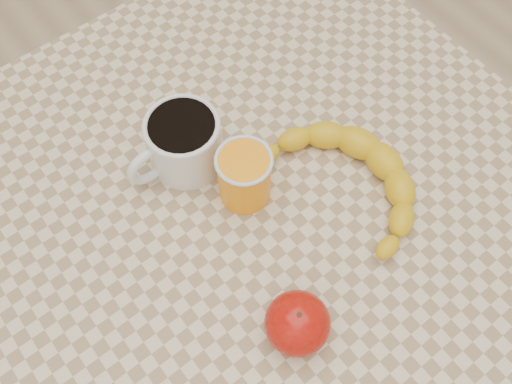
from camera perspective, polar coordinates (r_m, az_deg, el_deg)
ground at (r=1.44m, az=0.00°, el=-14.57°), size 3.00×3.00×0.00m
table at (r=0.81m, az=0.00°, el=-3.53°), size 0.80×0.80×0.75m
coffee_mug at (r=0.73m, az=-7.36°, el=4.99°), size 0.13×0.10×0.08m
orange_juice_glass at (r=0.70m, az=-1.17°, el=1.62°), size 0.07×0.07×0.08m
apple at (r=0.64m, az=4.17°, el=-12.94°), size 0.09×0.09×0.07m
banana at (r=0.73m, az=9.30°, el=1.17°), size 0.18×0.26×0.04m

